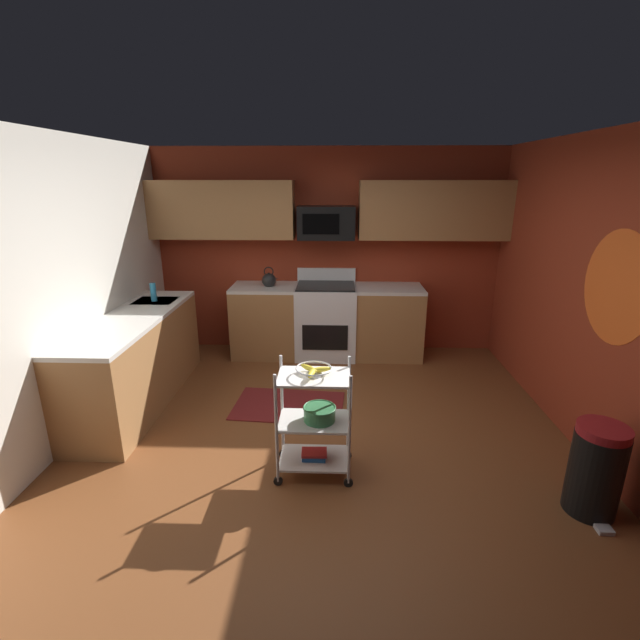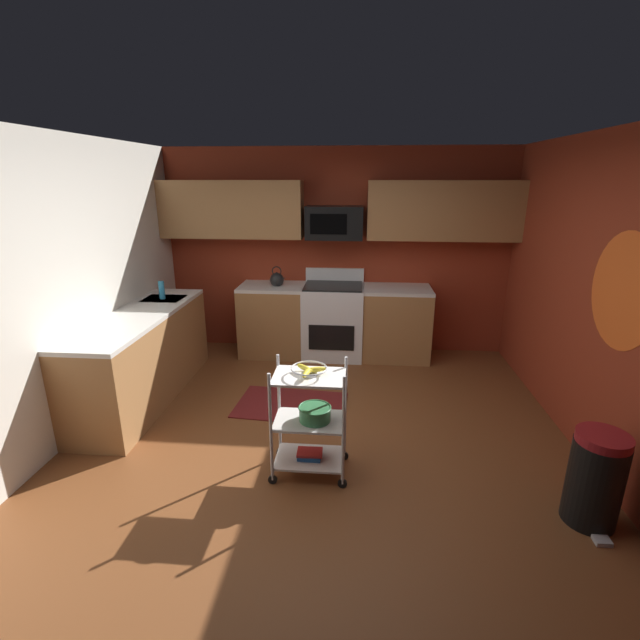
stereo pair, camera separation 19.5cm
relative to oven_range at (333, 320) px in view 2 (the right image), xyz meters
name	(u,v)px [view 2 (the right image)]	position (x,y,z in m)	size (l,w,h in m)	color
floor	(319,446)	(0.01, -2.10, -0.50)	(4.40, 4.80, 0.04)	brown
wall_back	(336,252)	(0.01, 0.33, 0.82)	(4.52, 0.06, 2.60)	maroon
wall_left	(53,295)	(-2.22, -2.10, 0.82)	(0.06, 4.80, 2.60)	silver
wall_right	(616,308)	(2.24, -2.10, 0.82)	(0.06, 4.80, 2.60)	maroon
wall_flower_decal	(623,291)	(2.21, -2.20, 0.97)	(0.86, 0.86, 0.00)	#E5591E
counter_run	(254,336)	(-0.89, -0.65, -0.01)	(3.41, 2.73, 0.92)	#9E6B3D
oven_range	(333,320)	(0.00, 0.00, 0.00)	(0.76, 0.65, 1.10)	white
upper_cabinets	(336,210)	(0.02, 0.13, 1.37)	(4.40, 0.33, 0.70)	#9E6B3D
microwave	(334,223)	(0.00, 0.10, 1.22)	(0.70, 0.39, 0.40)	black
rolling_cart	(310,421)	(-0.03, -2.49, -0.03)	(0.60, 0.38, 0.91)	silver
fruit_bowl	(309,370)	(-0.03, -2.49, 0.40)	(0.27, 0.27, 0.07)	silver
mixing_bowl_large	(315,413)	(0.02, -2.49, 0.04)	(0.25, 0.25, 0.11)	#387F4C
book_stack	(310,454)	(-0.03, -2.49, -0.32)	(0.20, 0.15, 0.05)	#1E4C8C
kettle	(277,279)	(-0.72, 0.00, 0.52)	(0.21, 0.18, 0.26)	black
dish_soap_bottle	(162,290)	(-1.89, -0.77, 0.54)	(0.06, 0.06, 0.20)	#2D8CBF
trash_can	(595,479)	(1.91, -2.86, -0.15)	(0.34, 0.42, 0.66)	black
floor_rug	(291,405)	(-0.34, -1.43, -0.47)	(1.10, 0.70, 0.01)	maroon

